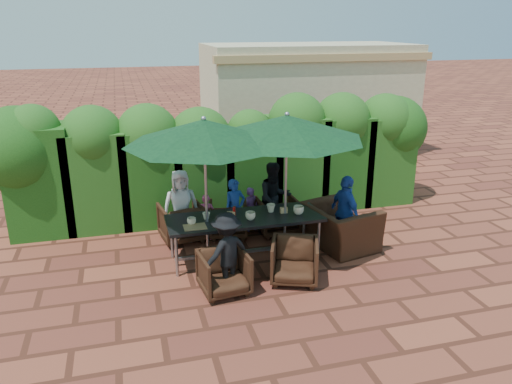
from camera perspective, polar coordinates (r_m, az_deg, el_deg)
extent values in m
plane|color=brown|center=(8.38, -0.07, -8.09)|extent=(80.00, 80.00, 0.00)
cube|color=black|center=(8.25, -1.29, -3.01)|extent=(2.56, 0.90, 0.05)
cube|color=gray|center=(8.49, -1.26, -6.80)|extent=(2.36, 0.05, 0.05)
cylinder|color=gray|center=(7.90, -9.06, -7.25)|extent=(0.05, 0.05, 0.70)
cylinder|color=gray|center=(8.54, -9.60, -5.23)|extent=(0.05, 0.05, 0.70)
cylinder|color=gray|center=(8.43, 7.17, -5.43)|extent=(0.05, 0.05, 0.70)
cylinder|color=gray|center=(9.03, 5.50, -3.68)|extent=(0.05, 0.05, 0.70)
cylinder|color=gray|center=(8.39, -5.46, -8.03)|extent=(0.44, 0.44, 0.03)
cylinder|color=gray|center=(7.92, -5.72, -0.37)|extent=(0.04, 0.04, 2.40)
cone|color=black|center=(7.65, -5.97, 6.87)|extent=(2.47, 2.47, 0.38)
sphere|color=gray|center=(7.61, -6.02, 8.34)|extent=(0.08, 0.08, 0.08)
cylinder|color=gray|center=(8.70, 3.25, -6.95)|extent=(0.44, 0.44, 0.03)
cylinder|color=gray|center=(8.25, 3.40, 0.48)|extent=(0.04, 0.04, 2.40)
cone|color=black|center=(7.99, 3.54, 7.44)|extent=(2.53, 2.53, 0.38)
sphere|color=gray|center=(7.95, 3.57, 8.85)|extent=(0.08, 0.08, 0.08)
imported|color=black|center=(9.18, -8.52, -3.23)|extent=(0.83, 0.80, 0.76)
imported|color=black|center=(9.29, -3.21, -2.94)|extent=(0.80, 0.77, 0.71)
imported|color=black|center=(9.41, 2.48, -2.51)|extent=(0.74, 0.69, 0.75)
imported|color=black|center=(7.40, -3.68, -8.96)|extent=(0.75, 0.71, 0.70)
imported|color=black|center=(7.71, 4.44, -7.64)|extent=(0.89, 0.87, 0.73)
imported|color=black|center=(8.86, 9.64, -3.16)|extent=(1.00, 1.32, 1.03)
imported|color=silver|center=(9.08, -8.57, -1.57)|extent=(0.66, 0.40, 1.33)
imported|color=#1C409B|center=(9.11, -2.41, -1.96)|extent=(0.48, 0.42, 1.12)
imported|color=black|center=(9.33, 2.12, -0.67)|extent=(0.68, 0.45, 1.36)
imported|color=black|center=(7.35, -3.36, -6.87)|extent=(0.86, 0.64, 1.22)
imported|color=#1C409B|center=(8.77, 10.18, -2.36)|extent=(0.51, 0.83, 1.33)
imported|color=#E04F85|center=(9.14, -5.66, -2.89)|extent=(0.37, 0.33, 0.85)
imported|color=#7C4494|center=(9.46, -0.53, -2.00)|extent=(0.38, 0.36, 0.86)
imported|color=green|center=(12.36, 2.35, 4.83)|extent=(1.60, 1.02, 1.62)
imported|color=#E04F85|center=(12.93, 6.46, 5.55)|extent=(0.96, 0.83, 1.70)
imported|color=gray|center=(13.01, 9.47, 5.50)|extent=(1.15, 1.09, 1.70)
imported|color=beige|center=(7.97, -7.38, -3.32)|extent=(0.15, 0.15, 0.12)
imported|color=beige|center=(8.16, -5.70, -2.73)|extent=(0.12, 0.12, 0.12)
imported|color=beige|center=(8.10, -0.64, -2.73)|extent=(0.17, 0.17, 0.13)
imported|color=beige|center=(8.43, 1.71, -1.84)|extent=(0.15, 0.15, 0.14)
imported|color=beige|center=(8.36, 4.88, -2.08)|extent=(0.18, 0.18, 0.14)
cylinder|color=#B20C0A|center=(8.20, -2.52, -2.33)|extent=(0.04, 0.04, 0.17)
cylinder|color=#4C230C|center=(8.24, -2.48, -2.21)|extent=(0.04, 0.04, 0.17)
cube|color=#987449|center=(7.87, -7.00, -3.98)|extent=(0.35, 0.25, 0.02)
cube|color=tan|center=(8.21, -2.86, -2.58)|extent=(0.12, 0.06, 0.10)
cube|color=tan|center=(8.40, 3.19, -2.08)|extent=(0.12, 0.06, 0.10)
cube|color=#153E11|center=(10.03, -23.44, 1.19)|extent=(1.15, 0.95, 2.04)
sphere|color=#153E11|center=(9.82, -24.14, 6.31)|extent=(0.99, 0.99, 0.99)
cube|color=#153E11|center=(9.95, -17.71, 1.30)|extent=(1.15, 0.95, 1.90)
sphere|color=#153E11|center=(9.74, -18.20, 6.07)|extent=(1.15, 1.15, 1.15)
cube|color=#153E11|center=(9.94, -11.96, 1.71)|extent=(1.15, 0.95, 1.87)
sphere|color=#153E11|center=(9.74, -12.29, 6.41)|extent=(1.19, 1.19, 1.19)
cube|color=#153E11|center=(10.06, -6.25, 1.82)|extent=(1.15, 0.95, 1.74)
sphere|color=#153E11|center=(9.86, -6.41, 6.10)|extent=(1.24, 1.24, 1.24)
cube|color=#153E11|center=(10.24, -0.72, 2.45)|extent=(1.15, 0.95, 1.81)
sphere|color=#153E11|center=(10.04, -0.74, 6.87)|extent=(0.91, 0.91, 0.91)
cube|color=#153E11|center=(10.50, 4.57, 3.27)|extent=(1.15, 0.95, 1.97)
sphere|color=#153E11|center=(10.30, 4.70, 8.02)|extent=(1.18, 1.18, 1.18)
cube|color=#153E11|center=(10.87, 9.55, 3.51)|extent=(1.15, 0.95, 1.94)
sphere|color=#153E11|center=(10.68, 9.80, 8.01)|extent=(1.19, 1.19, 1.19)
cube|color=#153E11|center=(11.33, 14.17, 3.68)|extent=(1.15, 0.95, 1.89)
sphere|color=#153E11|center=(11.14, 14.51, 7.87)|extent=(1.17, 1.17, 1.17)
sphere|color=#153E11|center=(10.03, -25.49, 4.36)|extent=(1.60, 1.60, 1.60)
sphere|color=#153E11|center=(11.41, 15.52, 7.07)|extent=(1.40, 1.40, 1.40)
cube|color=beige|center=(15.38, 5.83, 10.53)|extent=(6.00, 3.00, 3.20)
cube|color=tan|center=(13.91, 8.20, 14.96)|extent=(6.20, 0.25, 0.20)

